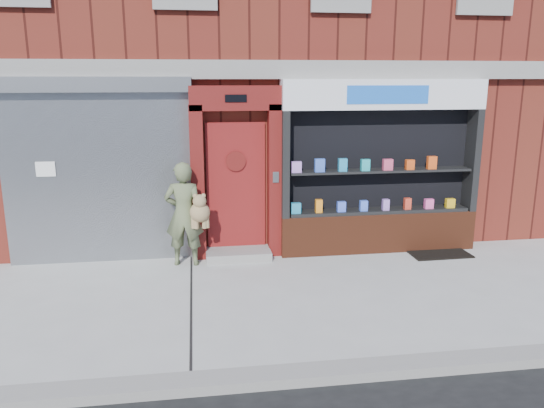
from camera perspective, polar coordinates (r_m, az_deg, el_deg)
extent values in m
plane|color=#9E9E99|center=(7.68, 3.11, -9.77)|extent=(80.00, 80.00, 0.00)
cube|color=gray|center=(5.79, 7.51, -17.50)|extent=(60.00, 0.30, 0.12)
cube|color=#5E1D15|center=(13.03, -2.12, 17.75)|extent=(12.00, 8.00, 8.00)
cube|color=gray|center=(8.95, 0.88, 14.25)|extent=(12.00, 0.16, 0.30)
cube|color=gray|center=(9.14, -18.12, 2.54)|extent=(3.00, 0.10, 2.80)
cube|color=slate|center=(8.93, -18.90, 12.08)|extent=(3.10, 0.30, 0.24)
cube|color=white|center=(9.21, -23.18, 3.47)|extent=(0.30, 0.01, 0.24)
cube|color=#5C110F|center=(8.94, -8.00, 2.20)|extent=(0.22, 0.28, 2.60)
cube|color=#5C110F|center=(9.04, 0.27, 2.45)|extent=(0.22, 0.28, 2.60)
cube|color=#5C110F|center=(8.81, -3.99, 11.31)|extent=(1.50, 0.28, 0.40)
cube|color=black|center=(8.66, -3.91, 11.27)|extent=(0.35, 0.01, 0.12)
cube|color=maroon|center=(9.10, -3.89, 1.85)|extent=(1.00, 0.06, 2.20)
cylinder|color=black|center=(8.98, -3.92, 4.61)|extent=(0.28, 0.02, 0.28)
cylinder|color=#5C110F|center=(8.97, -3.91, 4.60)|extent=(0.34, 0.02, 0.34)
cube|color=gray|center=(9.13, -3.64, -5.42)|extent=(1.10, 0.55, 0.15)
cube|color=slate|center=(8.88, 0.41, 2.90)|extent=(0.10, 0.02, 0.18)
cube|color=#602A16|center=(9.65, 11.25, -2.90)|extent=(3.50, 0.40, 0.70)
cube|color=black|center=(8.95, 1.34, 4.29)|extent=(0.12, 0.40, 1.80)
cube|color=black|center=(10.08, 20.70, 4.46)|extent=(0.12, 0.40, 1.80)
cube|color=black|center=(9.56, 11.23, 4.62)|extent=(3.30, 0.03, 1.80)
cube|color=black|center=(9.56, 11.36, -0.71)|extent=(3.20, 0.36, 0.06)
cube|color=black|center=(9.41, 11.56, 3.54)|extent=(3.20, 0.36, 0.04)
cube|color=white|center=(9.28, 11.94, 11.47)|extent=(3.50, 0.40, 0.50)
cube|color=blue|center=(9.09, 12.39, 11.42)|extent=(1.40, 0.01, 0.30)
cube|color=teal|center=(9.06, 2.59, -0.45)|extent=(0.16, 0.09, 0.18)
cube|color=orange|center=(9.14, 5.05, -0.21)|extent=(0.12, 0.09, 0.23)
cube|color=#4463E7|center=(9.24, 7.46, -0.28)|extent=(0.14, 0.09, 0.18)
cube|color=#456CEB|center=(9.36, 9.82, -0.18)|extent=(0.13, 0.09, 0.18)
cube|color=#A674D0|center=(9.49, 12.12, -0.06)|extent=(0.11, 0.09, 0.19)
cube|color=red|center=(9.63, 14.35, 0.04)|extent=(0.11, 0.09, 0.20)
cube|color=#F652A1|center=(9.79, 16.51, 0.03)|extent=(0.15, 0.09, 0.17)
cube|color=gold|center=(9.97, 18.60, 0.09)|extent=(0.16, 0.09, 0.16)
cube|color=#BA7FE5|center=(8.92, 2.63, 4.00)|extent=(0.17, 0.09, 0.18)
cube|color=blue|center=(9.00, 5.14, 4.17)|extent=(0.17, 0.09, 0.22)
cube|color=#258BBC|center=(9.10, 7.60, 4.19)|extent=(0.14, 0.09, 0.22)
cube|color=#22A7AD|center=(9.22, 10.00, 4.16)|extent=(0.15, 0.09, 0.20)
cube|color=#D14568|center=(9.35, 12.33, 4.16)|extent=(0.17, 0.09, 0.19)
cube|color=#E04E17|center=(9.50, 14.60, 4.13)|extent=(0.14, 0.09, 0.17)
cube|color=#F05419|center=(9.66, 16.80, 4.29)|extent=(0.16, 0.09, 0.22)
imported|color=#5A6442|center=(8.74, -9.45, -1.07)|extent=(0.67, 0.48, 1.72)
sphere|color=olive|center=(8.59, -7.77, -0.89)|extent=(0.33, 0.33, 0.33)
sphere|color=olive|center=(8.49, -7.80, 0.30)|extent=(0.22, 0.22, 0.22)
sphere|color=olive|center=(8.47, -8.26, 0.86)|extent=(0.08, 0.08, 0.08)
sphere|color=olive|center=(8.47, -7.38, 0.89)|extent=(0.08, 0.08, 0.08)
cylinder|color=olive|center=(8.63, -8.45, -1.96)|extent=(0.08, 0.08, 0.20)
cylinder|color=olive|center=(8.63, -7.01, -1.91)|extent=(0.08, 0.08, 0.20)
cylinder|color=olive|center=(8.61, -8.16, -1.99)|extent=(0.08, 0.08, 0.20)
cylinder|color=olive|center=(8.61, -7.30, -1.96)|extent=(0.08, 0.08, 0.20)
cube|color=black|center=(9.85, 17.36, -4.99)|extent=(1.05, 0.74, 0.03)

